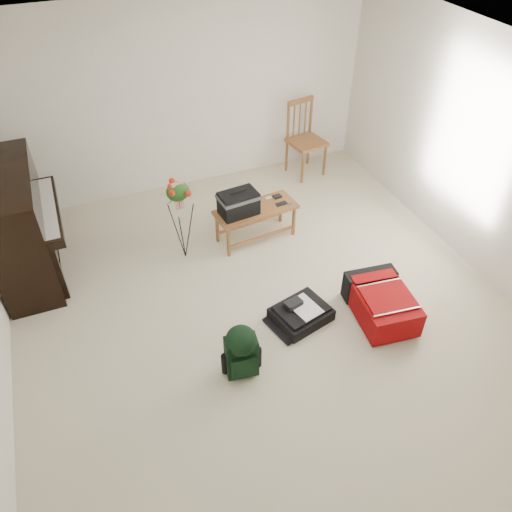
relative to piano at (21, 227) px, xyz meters
name	(u,v)px	position (x,y,z in m)	size (l,w,h in m)	color
floor	(265,311)	(2.19, -1.60, -0.60)	(5.00, 5.50, 0.01)	beige
ceiling	(269,75)	(2.19, -1.60, 1.90)	(5.00, 5.50, 0.01)	white
wall_back	(183,98)	(2.19, 1.15, 0.65)	(5.00, 0.04, 2.50)	white
wall_right	(489,161)	(4.69, -1.60, 0.65)	(0.04, 5.50, 2.50)	white
piano	(21,227)	(0.00, 0.00, 0.00)	(0.71, 1.50, 1.25)	black
bench	(243,204)	(2.41, -0.40, -0.06)	(1.02, 0.49, 0.76)	#9D5F33
dining_chair	(306,139)	(3.81, 0.80, -0.08)	(0.53, 0.53, 1.06)	#9D5F33
red_suitcase	(379,299)	(3.27, -2.04, -0.42)	(0.62, 0.85, 0.34)	#9F060B
black_duffel	(301,313)	(2.49, -1.84, -0.51)	(0.65, 0.57, 0.23)	black
green_backpack	(241,349)	(1.69, -2.23, -0.28)	(0.31, 0.29, 0.58)	black
flower_stand	(181,221)	(1.65, -0.42, -0.08)	(0.38, 0.38, 1.06)	black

